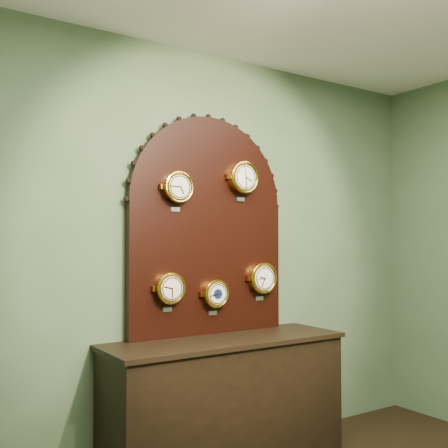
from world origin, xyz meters
TOP-DOWN VIEW (x-y plane):
  - wall_back at (0.00, 2.50)m, footprint 4.00×0.00m
  - shop_counter at (0.00, 2.23)m, footprint 1.60×0.50m
  - display_board at (0.00, 2.45)m, footprint 1.26×0.06m
  - roman_clock at (-0.28, 2.38)m, footprint 0.21×0.08m
  - arabic_clock at (0.25, 2.38)m, footprint 0.23×0.08m
  - hygrometer at (-0.33, 2.38)m, footprint 0.21×0.08m
  - barometer at (0.02, 2.38)m, footprint 0.19×0.08m
  - tide_clock at (0.42, 2.38)m, footprint 0.23×0.08m

SIDE VIEW (x-z plane):
  - shop_counter at x=0.00m, z-range 0.00..0.80m
  - barometer at x=0.02m, z-range 0.99..1.23m
  - hygrometer at x=-0.33m, z-range 1.03..1.29m
  - tide_clock at x=0.42m, z-range 1.06..1.34m
  - wall_back at x=0.00m, z-range -0.60..3.40m
  - display_board at x=0.00m, z-range 0.86..2.39m
  - roman_clock at x=-0.28m, z-range 1.69..1.95m
  - arabic_clock at x=0.25m, z-range 1.78..2.06m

